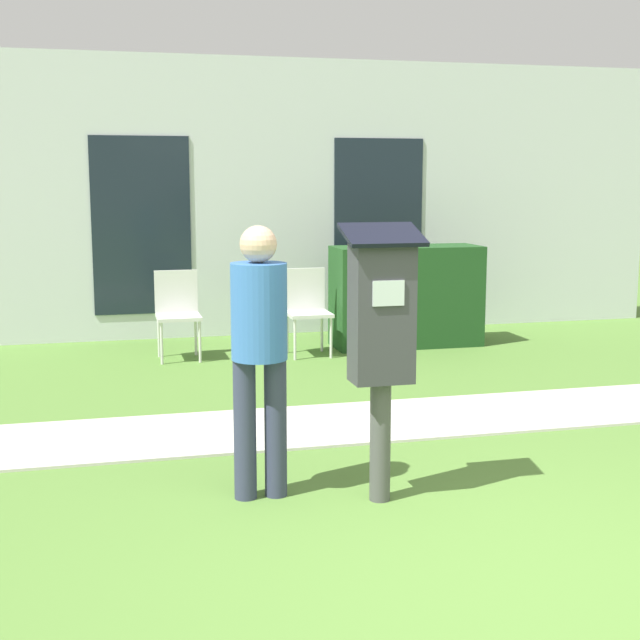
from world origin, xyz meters
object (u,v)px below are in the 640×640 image
person_standing (259,340)px  outdoor_chair_left (177,307)px  outdoor_chair_middle (307,304)px  parking_meter (381,326)px

person_standing → outdoor_chair_left: (-0.09, 4.19, -0.40)m
outdoor_chair_left → outdoor_chair_middle: same height
person_standing → parking_meter: bearing=-13.8°
parking_meter → outdoor_chair_middle: size_ratio=1.77×
outdoor_chair_left → parking_meter: bearing=-69.7°
parking_meter → outdoor_chair_middle: parking_meter is taller
parking_meter → outdoor_chair_middle: 4.36m
outdoor_chair_middle → outdoor_chair_left: bearing=157.5°
parking_meter → outdoor_chair_middle: bearing=82.3°
parking_meter → outdoor_chair_left: size_ratio=1.77×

